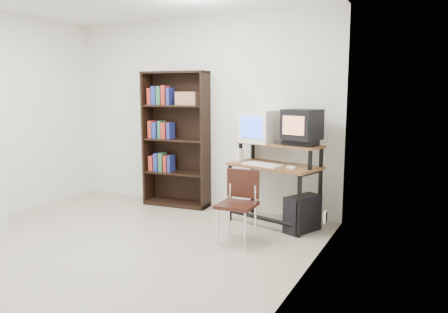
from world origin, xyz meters
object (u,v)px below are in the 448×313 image
at_px(crt_tv, 302,125).
at_px(pc_tower, 302,214).
at_px(school_chair, 239,198).
at_px(bookshelf, 177,138).
at_px(crt_monitor, 262,126).
at_px(computer_desk, 275,169).

distance_m(crt_tv, pc_tower, 1.03).
xyz_separation_m(school_chair, bookshelf, (-1.41, 1.00, 0.49)).
xyz_separation_m(crt_monitor, bookshelf, (-1.29, 0.06, -0.21)).
bearing_deg(crt_tv, crt_monitor, 178.38).
height_order(school_chair, bookshelf, bookshelf).
bearing_deg(computer_desk, school_chair, -84.59).
distance_m(crt_monitor, pc_tower, 1.20).
relative_size(computer_desk, crt_tv, 2.59).
xyz_separation_m(computer_desk, bookshelf, (-1.54, 0.24, 0.29)).
bearing_deg(crt_monitor, school_chair, -68.26).
distance_m(computer_desk, bookshelf, 1.58).
bearing_deg(crt_monitor, bookshelf, -168.24).
bearing_deg(crt_monitor, crt_tv, -2.53).
xyz_separation_m(pc_tower, school_chair, (-0.53, -0.62, 0.26)).
bearing_deg(computer_desk, bookshelf, -173.82).
relative_size(crt_monitor, pc_tower, 1.16).
height_order(computer_desk, crt_tv, crt_tv).
distance_m(crt_monitor, crt_tv, 0.60).
xyz_separation_m(crt_monitor, crt_tv, (0.57, -0.17, 0.05)).
distance_m(crt_monitor, bookshelf, 1.31).
distance_m(school_chair, bookshelf, 1.80).
height_order(computer_desk, pc_tower, computer_desk).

